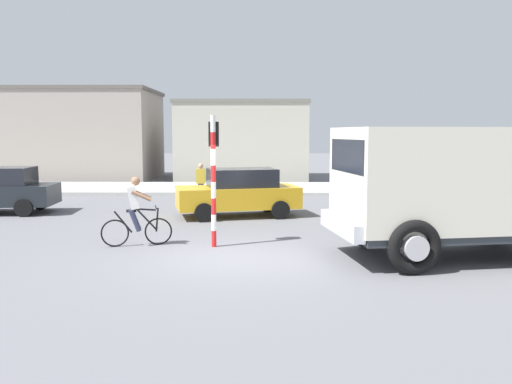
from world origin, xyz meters
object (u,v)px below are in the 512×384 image
object	(u,v)px
truck_foreground	(458,183)
pedestrian_near_kerb	(201,184)
traffic_light_pole	(214,162)
cyclist	(136,211)
car_white_mid	(239,192)
car_far_side	(472,195)

from	to	relation	value
truck_foreground	pedestrian_near_kerb	size ratio (longest dim) A/B	3.55
pedestrian_near_kerb	traffic_light_pole	bearing A→B (deg)	-80.92
cyclist	pedestrian_near_kerb	distance (m)	7.37
cyclist	car_white_mid	xyz separation A→B (m)	(2.33, 4.66, -0.05)
car_white_mid	pedestrian_near_kerb	bearing A→B (deg)	120.49
cyclist	car_white_mid	bearing A→B (deg)	63.47
car_far_side	traffic_light_pole	bearing A→B (deg)	-153.70
pedestrian_near_kerb	truck_foreground	bearing A→B (deg)	-51.55
truck_foreground	cyclist	world-z (taller)	truck_foreground
truck_foreground	traffic_light_pole	size ratio (longest dim) A/B	1.79
cyclist	pedestrian_near_kerb	xyz separation A→B (m)	(0.75, 7.34, -0.02)
traffic_light_pole	car_far_side	size ratio (longest dim) A/B	0.78
cyclist	traffic_light_pole	size ratio (longest dim) A/B	0.54
cyclist	traffic_light_pole	bearing A→B (deg)	0.07
cyclist	pedestrian_near_kerb	world-z (taller)	cyclist
cyclist	car_white_mid	distance (m)	5.21
truck_foreground	car_far_side	bearing A→B (deg)	65.10
car_white_mid	traffic_light_pole	bearing A→B (deg)	-94.94
traffic_light_pole	pedestrian_near_kerb	xyz separation A→B (m)	(-1.17, 7.33, -1.22)
car_white_mid	pedestrian_near_kerb	size ratio (longest dim) A/B	2.65
car_far_side	truck_foreground	bearing A→B (deg)	-114.90
car_far_side	pedestrian_near_kerb	size ratio (longest dim) A/B	2.52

